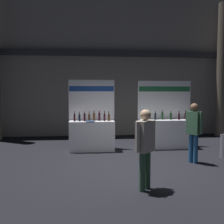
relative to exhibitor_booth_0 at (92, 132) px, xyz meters
The scene contains 6 objects.
ground_plane 2.30m from the exhibitor_booth_0, 64.85° to the right, with size 29.08×29.08×0.00m, color black.
hall_colonnade 4.15m from the exhibitor_booth_0, 72.46° to the left, with size 14.54×1.18×6.79m.
exhibitor_booth_0 is the anchor object (origin of this frame).
exhibitor_booth_1 2.67m from the exhibitor_booth_0, ahead, with size 1.96×0.66×2.41m.
visitor_1 3.78m from the exhibitor_booth_0, 74.26° to the right, with size 0.44×0.42×1.63m.
visitor_4 3.37m from the exhibitor_booth_0, 32.96° to the right, with size 0.37×0.42×1.68m.
Camera 1 is at (-1.03, -6.42, 1.96)m, focal length 39.72 mm.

